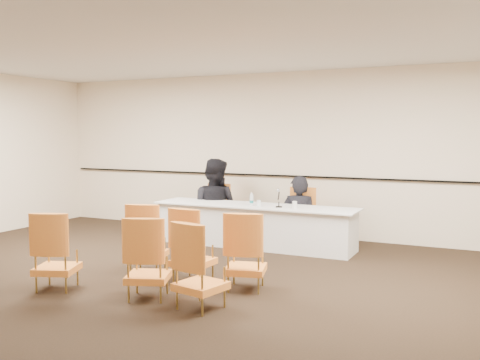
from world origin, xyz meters
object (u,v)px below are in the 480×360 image
panel_table (254,226)px  aud_chair_front_left (148,238)px  aud_chair_front_right (246,250)px  panelist_main_chair (299,216)px  microphone (279,198)px  coffee_cup (295,205)px  aud_chair_back_left (57,250)px  panelist_second (214,211)px  drinking_glass (259,203)px  water_bottle (252,199)px  panelist_second_chair (214,210)px  panelist_main (299,225)px  aud_chair_front_mid (193,244)px  aud_chair_back_right (201,265)px  aud_chair_back_mid (148,257)px

panel_table → aud_chair_front_left: (-0.60, -2.17, 0.13)m
aud_chair_front_right → panelist_main_chair: bearing=81.1°
microphone → aud_chair_front_right: 2.28m
microphone → coffee_cup: microphone is taller
aud_chair_front_right → aud_chair_back_left: 2.28m
panelist_main_chair → panelist_second: size_ratio=0.49×
drinking_glass → aud_chair_front_left: size_ratio=0.11×
water_bottle → panelist_second_chair: bearing=150.6°
panelist_main → panelist_main_chair: bearing=180.0°
drinking_glass → aud_chair_front_right: aud_chair_front_right is taller
coffee_cup → panelist_second: bearing=160.6°
drinking_glass → aud_chair_front_mid: bearing=-89.0°
aud_chair_front_left → aud_chair_back_right: size_ratio=1.00×
aud_chair_back_right → aud_chair_front_left: bearing=156.3°
panelist_main → panelist_main_chair: panelist_main is taller
panelist_main → aud_chair_front_right: 2.87m
aud_chair_front_left → aud_chair_back_mid: bearing=-70.1°
aud_chair_back_mid → aud_chair_back_right: bearing=-26.6°
panel_table → aud_chair_front_mid: bearing=-85.9°
water_bottle → coffee_cup: bearing=-4.5°
panelist_main_chair → aud_chair_front_left: same height
panelist_main_chair → drinking_glass: bearing=-126.5°
panelist_main_chair → aud_chair_back_mid: same height
aud_chair_front_left → aud_chair_back_right: (1.40, -1.01, 0.00)m
aud_chair_front_left → aud_chair_back_right: same height
panelist_second → panelist_second_chair: panelist_second is taller
panelist_main_chair → coffee_cup: (0.15, -0.64, 0.28)m
water_bottle → aud_chair_front_mid: 2.25m
aud_chair_back_mid → aud_chair_front_mid: bearing=61.8°
panel_table → aud_chair_front_right: size_ratio=3.65×
drinking_glass → aud_chair_front_left: (-0.73, -2.06, -0.27)m
microphone → aud_chair_front_mid: 2.21m
panelist_second_chair → coffee_cup: bearing=-19.7°
panelist_main → drinking_glass: bearing=40.1°
panelist_main_chair → panelist_main: bearing=0.0°
panelist_main_chair → panelist_second_chair: bearing=180.0°
panel_table → aud_chair_back_right: (0.80, -3.17, 0.13)m
microphone → aud_chair_back_right: microphone is taller
water_bottle → panelist_main: bearing=42.8°
microphone → aud_chair_front_mid: size_ratio=0.31×
drinking_glass → panelist_main_chair: bearing=53.8°
water_bottle → aud_chair_front_left: (-0.57, -2.12, -0.32)m
drinking_glass → aud_chair_back_mid: bearing=-91.0°
panelist_main → aud_chair_back_right: panelist_main is taller
aud_chair_back_mid → panelist_second: bearing=85.2°
panelist_main_chair → microphone: size_ratio=3.23×
panelist_main_chair → aud_chair_back_left: same height
aud_chair_back_right → panelist_main: bearing=105.1°
coffee_cup → microphone: bearing=-179.7°
aud_chair_front_right → aud_chair_back_right: (-0.13, -0.86, 0.00)m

